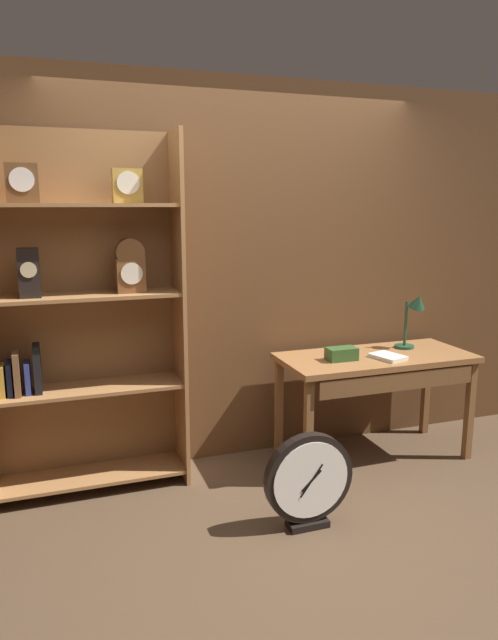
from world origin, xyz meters
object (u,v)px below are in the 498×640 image
object	(u,v)px
toolbox_small	(342,354)
bookshelf	(80,316)
open_repair_manual	(388,357)
round_clock_large	(309,480)
workbench	(377,368)
desk_lamp	(414,313)

from	to	relation	value
toolbox_small	bookshelf	bearing A→B (deg)	171.62
bookshelf	toolbox_small	xyz separation A→B (m)	(1.65, -0.24, -0.32)
open_repair_manual	bookshelf	bearing A→B (deg)	154.68
bookshelf	round_clock_large	distance (m)	1.66
workbench	open_repair_manual	bearing A→B (deg)	-72.18
open_repair_manual	desk_lamp	bearing A→B (deg)	13.03
open_repair_manual	toolbox_small	bearing A→B (deg)	151.61
desk_lamp	round_clock_large	distance (m)	1.57
desk_lamp	open_repair_manual	distance (m)	0.44
workbench	bookshelf	bearing A→B (deg)	173.25
bookshelf	open_repair_manual	world-z (taller)	bookshelf
toolbox_small	round_clock_large	bearing A→B (deg)	-129.32
open_repair_manual	round_clock_large	size ratio (longest dim) A/B	0.40
bookshelf	open_repair_manual	size ratio (longest dim) A/B	10.07
workbench	open_repair_manual	size ratio (longest dim) A/B	6.10
toolbox_small	open_repair_manual	size ratio (longest dim) A/B	0.92
desk_lamp	open_repair_manual	size ratio (longest dim) A/B	1.87
open_repair_manual	workbench	bearing A→B (deg)	91.48
desk_lamp	open_repair_manual	xyz separation A→B (m)	(-0.32, -0.18, -0.25)
open_repair_manual	round_clock_large	distance (m)	1.14
desk_lamp	toolbox_small	world-z (taller)	desk_lamp
workbench	desk_lamp	xyz separation A→B (m)	(0.34, 0.10, 0.35)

